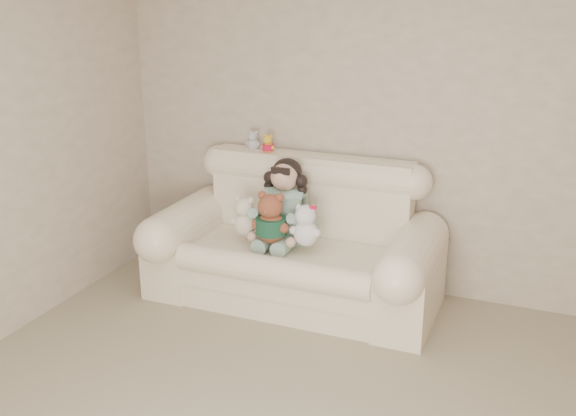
% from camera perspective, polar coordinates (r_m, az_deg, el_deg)
% --- Properties ---
extents(wall_back, '(4.50, 0.00, 4.50)m').
position_cam_1_polar(wall_back, '(4.89, 10.24, 7.26)').
color(wall_back, beige).
rests_on(wall_back, ground).
extents(sofa, '(2.10, 0.95, 1.03)m').
position_cam_1_polar(sofa, '(4.82, 0.45, -2.30)').
color(sofa, '#FFE7CD').
rests_on(sofa, floor).
extents(seated_child, '(0.42, 0.50, 0.64)m').
position_cam_1_polar(seated_child, '(4.86, -0.27, 0.65)').
color(seated_child, '#287253').
rests_on(seated_child, sofa).
extents(brown_teddy, '(0.31, 0.25, 0.44)m').
position_cam_1_polar(brown_teddy, '(4.65, -1.46, -0.43)').
color(brown_teddy, brown).
rests_on(brown_teddy, sofa).
extents(white_cat, '(0.25, 0.20, 0.36)m').
position_cam_1_polar(white_cat, '(4.61, 1.53, -1.09)').
color(white_cat, white).
rests_on(white_cat, sofa).
extents(cream_teddy, '(0.23, 0.19, 0.35)m').
position_cam_1_polar(cream_teddy, '(4.82, -3.75, -0.37)').
color(cream_teddy, beige).
rests_on(cream_teddy, sofa).
extents(yellow_mini_bear, '(0.13, 0.11, 0.18)m').
position_cam_1_polar(yellow_mini_bear, '(5.09, -1.72, 5.67)').
color(yellow_mini_bear, yellow).
rests_on(yellow_mini_bear, sofa).
extents(grey_mini_plush, '(0.15, 0.13, 0.19)m').
position_cam_1_polar(grey_mini_plush, '(5.19, -3.00, 5.97)').
color(grey_mini_plush, silver).
rests_on(grey_mini_plush, sofa).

